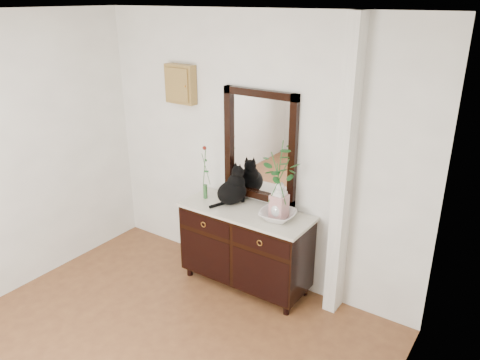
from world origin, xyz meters
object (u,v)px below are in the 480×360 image
Objects in this scene: cat at (232,185)px; lotus_bowl at (277,215)px; ginger_jar at (279,200)px; sideboard at (246,244)px.

lotus_bowl is (0.56, -0.06, -0.15)m from cat.
ginger_jar is at bearing 93.85° from lotus_bowl.
ginger_jar is (-0.00, 0.03, 0.15)m from lotus_bowl.
sideboard is at bearing -179.66° from lotus_bowl.
sideboard is 0.61m from cat.
cat is 0.56m from ginger_jar.
lotus_bowl is 0.15m from ginger_jar.
cat reaches higher than ginger_jar.
ginger_jar reaches higher than lotus_bowl.
sideboard is 0.55m from lotus_bowl.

